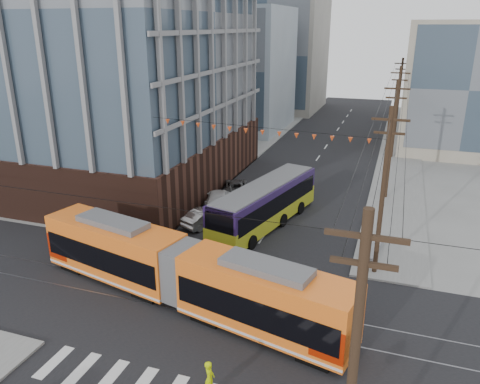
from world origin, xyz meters
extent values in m
plane|color=slate|center=(0.00, 0.00, 0.00)|extent=(160.00, 160.00, 0.00)
cube|color=#381E16|center=(-22.00, 23.00, 14.30)|extent=(30.00, 25.00, 28.60)
cube|color=#8C99A5|center=(-17.00, 52.00, 9.00)|extent=(18.00, 16.00, 18.00)
cube|color=gray|center=(16.00, 48.00, 8.00)|extent=(14.00, 14.00, 16.00)
cube|color=gray|center=(-14.00, 72.00, 10.00)|extent=(16.00, 18.00, 20.00)
cube|color=#8C99A5|center=(18.00, 68.00, 7.00)|extent=(16.00, 16.00, 14.00)
cylinder|color=black|center=(8.50, -6.00, 5.50)|extent=(0.30, 0.30, 11.00)
cylinder|color=black|center=(8.50, 56.00, 5.50)|extent=(0.30, 0.30, 11.00)
imported|color=#B4B4B4|center=(-5.08, 14.70, 0.72)|extent=(3.05, 4.61, 1.44)
imported|color=silver|center=(-5.59, 18.82, 0.76)|extent=(3.51, 5.64, 1.52)
imported|color=#49494A|center=(-5.34, 22.89, 0.64)|extent=(3.54, 5.05, 1.28)
imported|color=#C2DF02|center=(2.39, -2.51, 0.90)|extent=(0.66, 0.77, 1.79)
cube|color=slate|center=(8.30, 13.45, 0.38)|extent=(1.42, 3.91, 0.76)
camera|label=1|loc=(8.99, -17.61, 15.43)|focal=35.00mm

